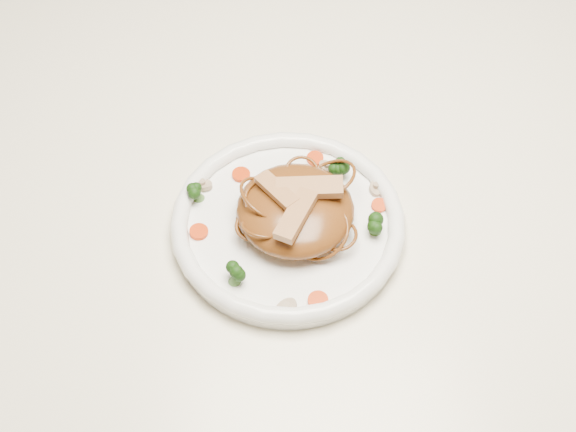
{
  "coord_description": "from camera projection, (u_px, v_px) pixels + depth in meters",
  "views": [
    {
      "loc": [
        -0.12,
        -0.6,
        1.52
      ],
      "look_at": [
        -0.09,
        -0.04,
        0.78
      ],
      "focal_mm": 51.27,
      "sensor_mm": 36.0,
      "label": 1
    }
  ],
  "objects": [
    {
      "name": "mushroom_0",
      "position": [
        286.0,
        308.0,
        0.86
      ],
      "size": [
        0.04,
        0.04,
        0.01
      ],
      "primitive_type": "cylinder",
      "rotation": [
        0.0,
        0.0,
        0.7
      ],
      "color": "beige",
      "rests_on": "plate"
    },
    {
      "name": "broccoli_3",
      "position": [
        376.0,
        224.0,
        0.92
      ],
      "size": [
        0.03,
        0.03,
        0.03
      ],
      "primitive_type": null,
      "rotation": [
        0.0,
        0.0,
        0.35
      ],
      "color": "#163D0C",
      "rests_on": "plate"
    },
    {
      "name": "mushroom_3",
      "position": [
        327.0,
        168.0,
        0.98
      ],
      "size": [
        0.03,
        0.03,
        0.01
      ],
      "primitive_type": "cylinder",
      "rotation": [
        0.0,
        0.0,
        2.27
      ],
      "color": "beige",
      "rests_on": "plate"
    },
    {
      "name": "carrot_1",
      "position": [
        199.0,
        232.0,
        0.92
      ],
      "size": [
        0.02,
        0.02,
        0.0
      ],
      "primitive_type": "cylinder",
      "rotation": [
        0.0,
        0.0,
        0.14
      ],
      "color": "red",
      "rests_on": "plate"
    },
    {
      "name": "carrot_3",
      "position": [
        241.0,
        175.0,
        0.97
      ],
      "size": [
        0.02,
        0.02,
        0.0
      ],
      "primitive_type": "cylinder",
      "rotation": [
        0.0,
        0.0,
        -0.01
      ],
      "color": "red",
      "rests_on": "plate"
    },
    {
      "name": "chicken_b",
      "position": [
        277.0,
        190.0,
        0.9
      ],
      "size": [
        0.05,
        0.06,
        0.01
      ],
      "primitive_type": "cube",
      "rotation": [
        0.0,
        0.0,
        2.18
      ],
      "color": "tan",
      "rests_on": "noodle_mound"
    },
    {
      "name": "mushroom_1",
      "position": [
        376.0,
        188.0,
        0.96
      ],
      "size": [
        0.02,
        0.02,
        0.01
      ],
      "primitive_type": "cylinder",
      "rotation": [
        0.0,
        0.0,
        1.46
      ],
      "color": "beige",
      "rests_on": "plate"
    },
    {
      "name": "noodle_mound",
      "position": [
        295.0,
        210.0,
        0.92
      ],
      "size": [
        0.14,
        0.14,
        0.04
      ],
      "primitive_type": "ellipsoid",
      "rotation": [
        0.0,
        0.0,
        0.07
      ],
      "color": "brown",
      "rests_on": "plate"
    },
    {
      "name": "carrot_4",
      "position": [
        318.0,
        300.0,
        0.87
      ],
      "size": [
        0.03,
        0.03,
        0.0
      ],
      "primitive_type": "cylinder",
      "rotation": [
        0.0,
        0.0,
        0.21
      ],
      "color": "red",
      "rests_on": "plate"
    },
    {
      "name": "mushroom_2",
      "position": [
        202.0,
        185.0,
        0.96
      ],
      "size": [
        0.03,
        0.03,
        0.01
      ],
      "primitive_type": "cylinder",
      "rotation": [
        0.0,
        0.0,
        -0.27
      ],
      "color": "beige",
      "rests_on": "plate"
    },
    {
      "name": "carrot_0",
      "position": [
        315.0,
        158.0,
        0.99
      ],
      "size": [
        0.03,
        0.03,
        0.0
      ],
      "primitive_type": "cylinder",
      "rotation": [
        0.0,
        0.0,
        0.3
      ],
      "color": "red",
      "rests_on": "plate"
    },
    {
      "name": "chicken_c",
      "position": [
        296.0,
        215.0,
        0.88
      ],
      "size": [
        0.05,
        0.07,
        0.01
      ],
      "primitive_type": "cube",
      "rotation": [
        0.0,
        0.0,
        4.21
      ],
      "color": "tan",
      "rests_on": "noodle_mound"
    },
    {
      "name": "plate",
      "position": [
        288.0,
        227.0,
        0.94
      ],
      "size": [
        0.27,
        0.27,
        0.02
      ],
      "primitive_type": "cylinder",
      "rotation": [
        0.0,
        0.0,
        0.0
      ],
      "color": "white",
      "rests_on": "table"
    },
    {
      "name": "broccoli_0",
      "position": [
        338.0,
        167.0,
        0.97
      ],
      "size": [
        0.03,
        0.03,
        0.03
      ],
      "primitive_type": null,
      "rotation": [
        0.0,
        0.0,
        0.27
      ],
      "color": "#163D0C",
      "rests_on": "plate"
    },
    {
      "name": "broccoli_1",
      "position": [
        198.0,
        190.0,
        0.94
      ],
      "size": [
        0.03,
        0.03,
        0.03
      ],
      "primitive_type": null,
      "rotation": [
        0.0,
        0.0,
        -0.26
      ],
      "color": "#163D0C",
      "rests_on": "plate"
    },
    {
      "name": "broccoli_2",
      "position": [
        234.0,
        274.0,
        0.88
      ],
      "size": [
        0.03,
        0.03,
        0.03
      ],
      "primitive_type": null,
      "rotation": [
        0.0,
        0.0,
        0.22
      ],
      "color": "#163D0C",
      "rests_on": "plate"
    },
    {
      "name": "table",
      "position": [
        355.0,
        245.0,
        1.06
      ],
      "size": [
        1.2,
        0.8,
        0.75
      ],
      "color": "white",
      "rests_on": "ground"
    },
    {
      "name": "chicken_a",
      "position": [
        309.0,
        188.0,
        0.9
      ],
      "size": [
        0.08,
        0.03,
        0.01
      ],
      "primitive_type": "cube",
      "rotation": [
        0.0,
        0.0,
        -0.07
      ],
      "color": "tan",
      "rests_on": "noodle_mound"
    },
    {
      "name": "carrot_2",
      "position": [
        379.0,
        205.0,
        0.95
      ],
      "size": [
        0.02,
        0.02,
        0.0
      ],
      "primitive_type": "cylinder",
      "rotation": [
        0.0,
        0.0,
        0.24
      ],
      "color": "red",
      "rests_on": "plate"
    }
  ]
}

